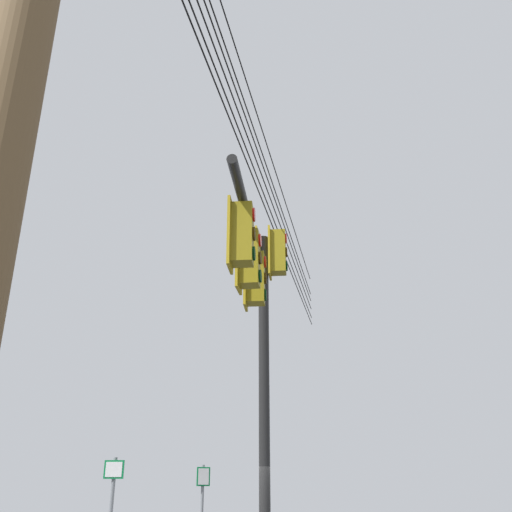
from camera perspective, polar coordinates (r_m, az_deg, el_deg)
name	(u,v)px	position (r m, az deg, el deg)	size (l,w,h in m)	color
signal_mast_assembly	(258,304)	(10.04, 0.17, -4.83)	(4.06, 3.06, 7.07)	black
utility_pole_wooden	(28,7)	(4.12, -21.81, 22.03)	(0.36, 1.88, 9.62)	brown
overhead_wire_span	(269,189)	(13.09, 1.35, 6.72)	(13.62, 11.53, 1.83)	black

